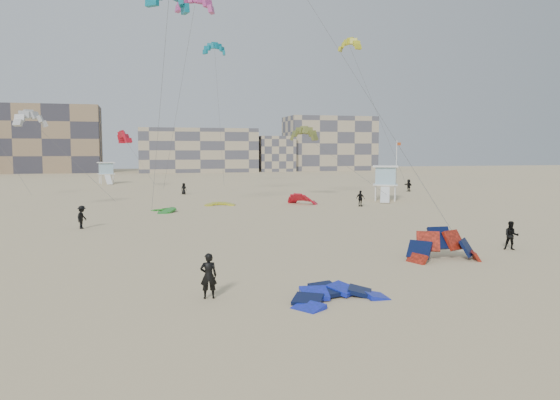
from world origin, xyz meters
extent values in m
plane|color=tan|center=(0.00, 0.00, 0.00)|extent=(320.00, 320.00, 0.00)
imported|color=black|center=(-3.39, -2.33, 0.96)|extent=(0.73, 0.50, 1.92)
imported|color=black|center=(16.10, 4.00, 0.89)|extent=(1.09, 1.03, 1.79)
imported|color=black|center=(-10.48, 20.31, 0.91)|extent=(1.07, 1.35, 1.82)
imported|color=black|center=(17.27, 30.43, 0.88)|extent=(0.95, 1.08, 1.75)
imported|color=black|center=(-0.07, 51.64, 0.79)|extent=(0.89, 0.72, 1.59)
imported|color=black|center=(32.68, 48.70, 0.91)|extent=(0.80, 1.74, 1.81)
cylinder|color=#3F3F3F|center=(-4.14, 24.45, 10.03)|extent=(1.86, 0.76, 18.06)
cylinder|color=#3F3F3F|center=(11.14, 16.79, 11.69)|extent=(3.92, 22.14, 21.40)
cylinder|color=#3F3F3F|center=(-12.31, 32.84, 5.03)|extent=(7.89, 1.94, 8.09)
cylinder|color=#3F3F3F|center=(-1.25, 43.70, 11.64)|extent=(3.40, 10.71, 21.30)
cylinder|color=#3F3F3F|center=(17.73, 36.83, 4.50)|extent=(7.62, 8.03, 7.02)
cylinder|color=#3F3F3F|center=(27.50, 48.18, 10.74)|extent=(9.99, 1.68, 19.50)
cylinder|color=#3F3F3F|center=(-21.35, 45.26, 6.12)|extent=(6.67, 4.82, 10.25)
cylinder|color=#3F3F3F|center=(5.94, 58.42, 11.44)|extent=(0.11, 9.11, 20.88)
cylinder|color=#3F3F3F|center=(-5.95, 61.54, 4.50)|extent=(4.47, 8.13, 7.02)
cube|color=white|center=(22.97, 36.24, 1.94)|extent=(3.88, 3.88, 0.15)
cube|color=#93B8C9|center=(22.97, 36.24, 3.05)|extent=(3.19, 3.19, 2.08)
cube|color=white|center=(22.97, 36.24, 4.17)|extent=(4.02, 4.02, 0.17)
cube|color=white|center=(22.97, 33.44, 0.93)|extent=(2.22, 3.10, 1.72)
cube|color=white|center=(-11.80, 79.09, 1.79)|extent=(3.18, 3.18, 0.13)
cube|color=#93B8C9|center=(-11.80, 79.09, 2.82)|extent=(2.61, 2.61, 1.92)
cube|color=white|center=(-11.80, 79.09, 3.86)|extent=(3.29, 3.29, 0.15)
cube|color=white|center=(-11.80, 76.50, 0.86)|extent=(1.50, 2.86, 1.59)
cylinder|color=white|center=(24.98, 37.42, 3.67)|extent=(0.09, 0.09, 7.35)
cube|color=#B64418|center=(25.25, 37.42, 6.89)|extent=(0.55, 0.02, 0.37)
cube|color=#876E52|center=(-30.00, 134.00, 9.00)|extent=(28.00, 14.00, 18.00)
cube|color=tan|center=(10.00, 130.00, 6.00)|extent=(32.00, 16.00, 12.00)
cube|color=tan|center=(50.00, 132.00, 8.00)|extent=(26.00, 14.00, 16.00)
cube|color=tan|center=(32.00, 128.00, 5.00)|extent=(10.00, 10.00, 10.00)
camera|label=1|loc=(-6.11, -24.62, 6.18)|focal=35.00mm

